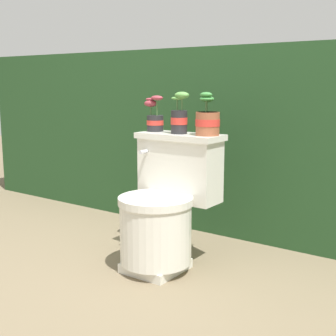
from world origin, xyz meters
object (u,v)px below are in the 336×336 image
at_px(potted_plant_left, 155,118).
at_px(potted_plant_midleft, 179,117).
at_px(toilet, 165,207).
at_px(potted_plant_middle, 208,120).

distance_m(potted_plant_left, potted_plant_midleft, 0.18).
bearing_deg(toilet, potted_plant_middle, 41.91).
relative_size(potted_plant_midleft, potted_plant_middle, 1.00).
relative_size(toilet, potted_plant_left, 3.51).
relative_size(toilet, potted_plant_middle, 3.15).
xyz_separation_m(potted_plant_left, potted_plant_midleft, (0.18, -0.02, 0.01)).
bearing_deg(potted_plant_left, potted_plant_midleft, -7.54).
bearing_deg(potted_plant_middle, toilet, -138.09).
bearing_deg(potted_plant_middle, potted_plant_left, 178.37).
bearing_deg(potted_plant_left, toilet, -40.67).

